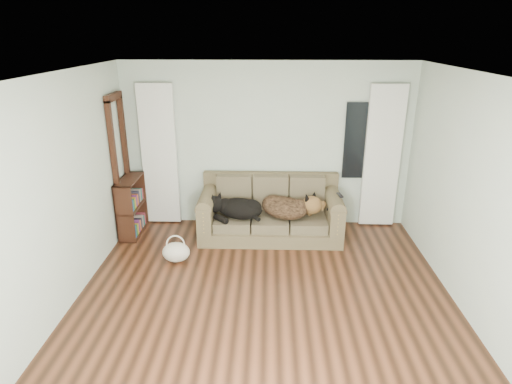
{
  "coord_description": "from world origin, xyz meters",
  "views": [
    {
      "loc": [
        0.03,
        -4.06,
        2.99
      ],
      "look_at": [
        -0.14,
        1.6,
        0.86
      ],
      "focal_mm": 30.0,
      "sensor_mm": 36.0,
      "label": 1
    }
  ],
  "objects_px": {
    "dog_shepherd": "(288,208)",
    "bookshelf": "(131,203)",
    "sofa": "(270,209)",
    "tote_bag": "(176,251)",
    "dog_black_lab": "(237,209)"
  },
  "relations": [
    {
      "from": "sofa",
      "to": "dog_black_lab",
      "type": "distance_m",
      "value": 0.51
    },
    {
      "from": "dog_shepherd",
      "to": "dog_black_lab",
      "type": "bearing_deg",
      "value": 33.21
    },
    {
      "from": "sofa",
      "to": "bookshelf",
      "type": "distance_m",
      "value": 2.16
    },
    {
      "from": "sofa",
      "to": "tote_bag",
      "type": "relative_size",
      "value": 5.64
    },
    {
      "from": "dog_shepherd",
      "to": "tote_bag",
      "type": "bearing_deg",
      "value": 57.44
    },
    {
      "from": "sofa",
      "to": "tote_bag",
      "type": "xyz_separation_m",
      "value": [
        -1.3,
        -0.85,
        -0.29
      ]
    },
    {
      "from": "tote_bag",
      "to": "bookshelf",
      "type": "relative_size",
      "value": 0.42
    },
    {
      "from": "tote_bag",
      "to": "bookshelf",
      "type": "height_order",
      "value": "bookshelf"
    },
    {
      "from": "sofa",
      "to": "dog_shepherd",
      "type": "xyz_separation_m",
      "value": [
        0.26,
        -0.08,
        0.04
      ]
    },
    {
      "from": "tote_bag",
      "to": "dog_shepherd",
      "type": "bearing_deg",
      "value": 26.33
    },
    {
      "from": "dog_shepherd",
      "to": "tote_bag",
      "type": "distance_m",
      "value": 1.77
    },
    {
      "from": "sofa",
      "to": "dog_shepherd",
      "type": "bearing_deg",
      "value": -16.12
    },
    {
      "from": "dog_shepherd",
      "to": "bookshelf",
      "type": "relative_size",
      "value": 0.85
    },
    {
      "from": "dog_black_lab",
      "to": "sofa",
      "type": "bearing_deg",
      "value": 32.1
    },
    {
      "from": "sofa",
      "to": "dog_shepherd",
      "type": "height_order",
      "value": "sofa"
    }
  ]
}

